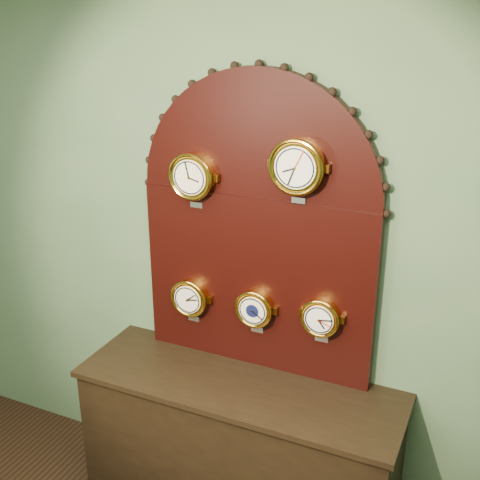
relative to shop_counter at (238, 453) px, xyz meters
The scene contains 8 objects.
wall_back 1.04m from the shop_counter, 90.00° to the left, with size 4.00×4.00×0.00m, color #4A6847.
shop_counter is the anchor object (origin of this frame).
display_board 1.25m from the shop_counter, 90.00° to the left, with size 1.26×0.06×1.53m.
roman_clock 1.45m from the shop_counter, 153.86° to the left, with size 0.23×0.08×0.28m.
arabic_clock 1.54m from the shop_counter, 35.27° to the left, with size 0.26×0.08×0.31m.
hygrometer 0.85m from the shop_counter, 155.94° to the left, with size 0.20×0.08×0.26m.
barometer 0.79m from the shop_counter, 82.52° to the left, with size 0.20×0.08×0.25m.
tide_clock 0.89m from the shop_counter, 23.27° to the left, with size 0.19×0.08×0.24m.
Camera 1 is at (1.08, -0.11, 2.57)m, focal length 45.79 mm.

